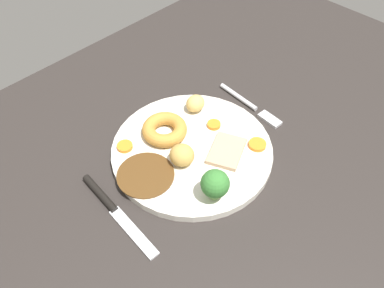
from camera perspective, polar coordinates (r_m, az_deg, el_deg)
The scene contains 13 objects.
dining_table at distance 72.50cm, azimuth 3.13°, elevation -1.75°, with size 120.00×84.00×3.60cm, color #2B2623.
dinner_plate at distance 69.97cm, azimuth -0.00°, elevation -0.93°, with size 27.85×27.85×1.40cm, color silver.
gravy_pool at distance 65.93cm, azimuth -6.59°, elevation -4.36°, with size 9.43×9.43×0.30cm, color #563819.
meat_slice_main at distance 68.48cm, azimuth 4.69°, elevation -1.18°, with size 7.27×5.22×0.80cm, color tan.
yorkshire_pudding at distance 70.97cm, azimuth -3.91°, elevation 2.07°, with size 7.98×7.98×2.38cm, color #C68938.
roast_potato_left at distance 65.94cm, azimuth -1.43°, elevation -1.58°, with size 3.98×4.14×3.70cm, color tan.
roast_potato_right at distance 75.14cm, azimuth 0.48°, elevation 5.76°, with size 3.73×3.26×3.14cm, color #D8B260.
carrot_coin_front at distance 70.42cm, azimuth 9.22°, elevation -0.08°, with size 3.06×3.06×0.66cm, color orange.
carrot_coin_back at distance 70.19cm, azimuth -9.48°, elevation -0.33°, with size 2.71×2.71×0.67cm, color orange.
carrot_coin_side at distance 72.93cm, azimuth 3.12°, elevation 2.74°, with size 2.43×2.43×0.70cm, color orange.
broccoli_floret at distance 60.60cm, azimuth 3.28°, elevation -5.68°, with size 4.47×4.47×5.61cm.
fork at distance 79.32cm, azimuth 8.34°, elevation 5.38°, with size 2.63×15.32×0.90cm.
knife at distance 64.44cm, azimuth -11.29°, elevation -8.73°, with size 2.81×18.56×1.20cm.
Camera 1 is at (36.32, 29.97, 56.93)cm, focal length 37.70 mm.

